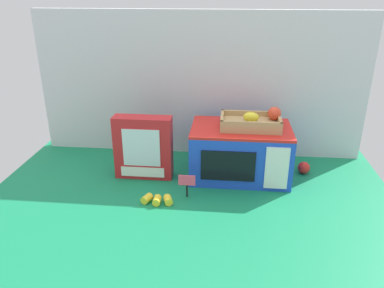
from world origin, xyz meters
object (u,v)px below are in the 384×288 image
object	(u,v)px
toy_microwave	(240,152)
food_groups_crate	(253,122)
price_sign	(187,183)
loose_toy_apple	(304,168)
cookie_set_box	(143,148)
loose_toy_banana	(157,200)

from	to	relation	value
toy_microwave	food_groups_crate	bearing A→B (deg)	1.96
price_sign	loose_toy_apple	world-z (taller)	price_sign
food_groups_crate	cookie_set_box	distance (m)	0.50
cookie_set_box	loose_toy_apple	bearing A→B (deg)	7.95
price_sign	toy_microwave	bearing A→B (deg)	44.91
price_sign	loose_toy_banana	distance (m)	0.14
toy_microwave	food_groups_crate	size ratio (longest dim) A/B	1.67
loose_toy_apple	food_groups_crate	bearing A→B (deg)	-169.24
toy_microwave	price_sign	xyz separation A→B (m)	(-0.22, -0.22, -0.05)
toy_microwave	food_groups_crate	xyz separation A→B (m)	(0.05, 0.00, 0.14)
price_sign	loose_toy_banana	bearing A→B (deg)	-151.48
food_groups_crate	loose_toy_banana	world-z (taller)	food_groups_crate
loose_toy_apple	price_sign	bearing A→B (deg)	-152.75
toy_microwave	price_sign	size ratio (longest dim) A/B	4.39
food_groups_crate	loose_toy_banana	bearing A→B (deg)	-143.55
toy_microwave	loose_toy_banana	distance (m)	0.44
cookie_set_box	toy_microwave	bearing A→B (deg)	6.96
food_groups_crate	price_sign	xyz separation A→B (m)	(-0.27, -0.22, -0.20)
toy_microwave	cookie_set_box	bearing A→B (deg)	-173.04
toy_microwave	loose_toy_banana	world-z (taller)	toy_microwave
food_groups_crate	loose_toy_apple	bearing A→B (deg)	10.76
toy_microwave	price_sign	world-z (taller)	toy_microwave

